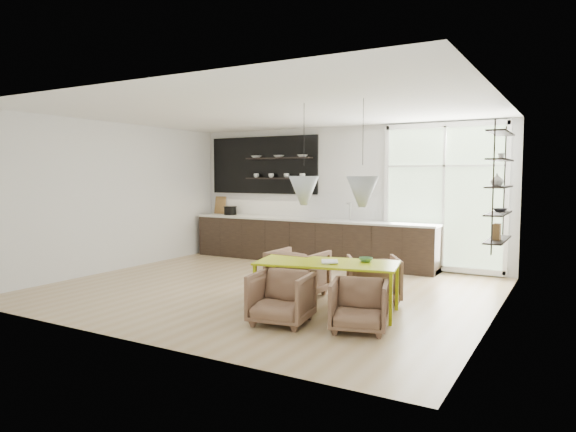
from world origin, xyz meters
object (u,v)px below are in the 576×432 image
object	(u,v)px
armchair_back_left	(298,273)
armchair_back_right	(373,279)
dining_table	(327,265)
wire_stool	(259,288)
armchair_front_left	(281,298)
armchair_front_right	(359,306)

from	to	relation	value
armchair_back_left	armchair_back_right	size ratio (longest dim) A/B	1.08
dining_table	armchair_back_left	xyz separation A→B (m)	(-0.78, 0.60, -0.28)
armchair_back_right	wire_stool	distance (m)	1.72
dining_table	armchair_front_left	xyz separation A→B (m)	(-0.26, -0.79, -0.31)
armchair_back_right	armchair_front_left	world-z (taller)	armchair_back_right
dining_table	armchair_front_right	xyz separation A→B (m)	(0.71, -0.59, -0.34)
armchair_back_left	armchair_front_right	bearing A→B (deg)	142.57
armchair_back_left	wire_stool	xyz separation A→B (m)	(-0.20, -0.81, -0.10)
dining_table	armchair_back_left	size ratio (longest dim) A/B	2.54
armchair_back_left	armchair_front_right	world-z (taller)	armchair_back_left
armchair_back_right	armchair_back_left	bearing A→B (deg)	-15.14
armchair_front_right	armchair_back_left	bearing A→B (deg)	125.02
armchair_front_right	armchair_front_left	bearing A→B (deg)	175.55
armchair_back_right	armchair_front_right	world-z (taller)	armchair_back_right
dining_table	armchair_front_left	size ratio (longest dim) A/B	2.79
armchair_back_left	armchair_front_right	size ratio (longest dim) A/B	1.18
armchair_front_left	wire_stool	size ratio (longest dim) A/B	1.76
armchair_back_right	armchair_front_left	size ratio (longest dim) A/B	1.02
armchair_back_right	wire_stool	xyz separation A→B (m)	(-1.32, -1.11, -0.07)
armchair_front_left	dining_table	bearing A→B (deg)	63.02
dining_table	armchair_front_right	distance (m)	0.98
armchair_front_left	armchair_front_right	size ratio (longest dim) A/B	1.07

